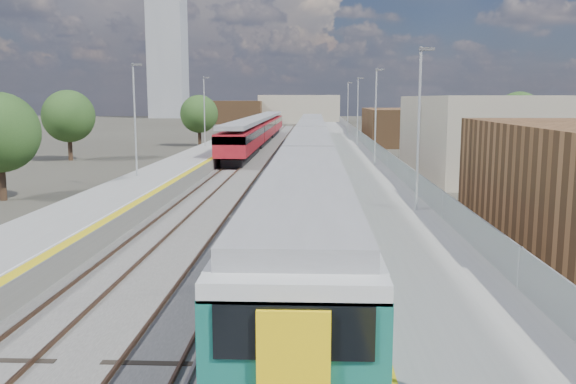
{
  "coord_description": "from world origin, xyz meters",
  "views": [
    {
      "loc": [
        1.78,
        -6.44,
        6.21
      ],
      "look_at": [
        0.67,
        19.57,
        2.2
      ],
      "focal_mm": 38.0,
      "sensor_mm": 36.0,
      "label": 1
    }
  ],
  "objects": [
    {
      "name": "ground",
      "position": [
        0.0,
        50.0,
        0.0
      ],
      "size": [
        320.0,
        320.0,
        0.0
      ],
      "primitive_type": "plane",
      "color": "#47443A",
      "rests_on": "ground"
    },
    {
      "name": "ballast_bed",
      "position": [
        -2.25,
        52.5,
        0.03
      ],
      "size": [
        10.5,
        155.0,
        0.06
      ],
      "primitive_type": "cube",
      "color": "#565451",
      "rests_on": "ground"
    },
    {
      "name": "tracks",
      "position": [
        -1.65,
        54.18,
        0.11
      ],
      "size": [
        8.96,
        160.0,
        0.17
      ],
      "color": "#4C3323",
      "rests_on": "ground"
    },
    {
      "name": "platform_right",
      "position": [
        5.28,
        52.49,
        0.54
      ],
      "size": [
        4.7,
        155.0,
        8.52
      ],
      "color": "slate",
      "rests_on": "ground"
    },
    {
      "name": "platform_left",
      "position": [
        -9.05,
        52.49,
        0.52
      ],
      "size": [
        4.3,
        155.0,
        8.52
      ],
      "color": "slate",
      "rests_on": "ground"
    },
    {
      "name": "buildings",
      "position": [
        -18.12,
        138.6,
        10.7
      ],
      "size": [
        72.0,
        185.5,
        40.0
      ],
      "color": "brown",
      "rests_on": "ground"
    },
    {
      "name": "green_train",
      "position": [
        1.5,
        43.29,
        2.3
      ],
      "size": [
        2.97,
        82.59,
        3.27
      ],
      "color": "black",
      "rests_on": "ground"
    },
    {
      "name": "red_train",
      "position": [
        -5.5,
        75.03,
        2.19
      ],
      "size": [
        2.94,
        59.62,
        3.71
      ],
      "color": "black",
      "rests_on": "ground"
    },
    {
      "name": "tree_b",
      "position": [
        -22.74,
        53.72,
        4.44
      ],
      "size": [
        5.2,
        5.2,
        7.05
      ],
      "color": "#382619",
      "rests_on": "ground"
    },
    {
      "name": "tree_c",
      "position": [
        -13.18,
        72.71,
        4.19
      ],
      "size": [
        4.91,
        4.91,
        6.65
      ],
      "color": "#382619",
      "rests_on": "ground"
    },
    {
      "name": "tree_d",
      "position": [
        24.66,
        63.3,
        4.39
      ],
      "size": [
        5.15,
        5.15,
        6.97
      ],
      "color": "#382619",
      "rests_on": "ground"
    }
  ]
}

